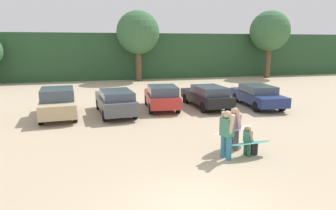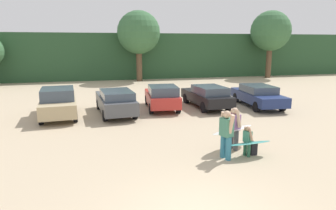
% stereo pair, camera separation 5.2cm
% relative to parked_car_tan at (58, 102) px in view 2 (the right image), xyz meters
% --- Properties ---
extents(hillside_ridge, '(108.00, 12.00, 5.08)m').
position_rel_parked_car_tan_xyz_m(hillside_ridge, '(4.19, 22.26, 1.72)').
color(hillside_ridge, '#284C2D').
rests_on(hillside_ridge, ground_plane).
extents(tree_far_left, '(4.50, 4.50, 7.36)m').
position_rel_parked_car_tan_xyz_m(tree_far_left, '(6.73, 15.04, 4.24)').
color(tree_far_left, brown).
rests_on(tree_far_left, ground_plane).
extents(tree_far_right, '(4.56, 4.56, 7.66)m').
position_rel_parked_car_tan_xyz_m(tree_far_right, '(21.94, 14.54, 4.51)').
color(tree_far_right, brown).
rests_on(tree_far_right, ground_plane).
extents(parked_car_tan, '(2.17, 4.57, 1.62)m').
position_rel_parked_car_tan_xyz_m(parked_car_tan, '(0.00, 0.00, 0.00)').
color(parked_car_tan, tan).
rests_on(parked_car_tan, ground_plane).
extents(parked_car_dark_gray, '(2.14, 4.79, 1.45)m').
position_rel_parked_car_tan_xyz_m(parked_car_dark_gray, '(3.10, -0.12, -0.05)').
color(parked_car_dark_gray, '#4C4F54').
rests_on(parked_car_dark_gray, ground_plane).
extents(parked_car_red, '(2.09, 4.18, 1.51)m').
position_rel_parked_car_tan_xyz_m(parked_car_red, '(5.97, 0.58, -0.04)').
color(parked_car_red, '#B72D28').
rests_on(parked_car_red, ground_plane).
extents(parked_car_black, '(2.00, 4.67, 1.41)m').
position_rel_parked_car_tan_xyz_m(parked_car_black, '(8.84, 0.42, -0.07)').
color(parked_car_black, black).
rests_on(parked_car_black, ground_plane).
extents(parked_car_navy, '(2.14, 4.86, 1.37)m').
position_rel_parked_car_tan_xyz_m(parked_car_navy, '(12.12, -0.08, -0.09)').
color(parked_car_navy, navy).
rests_on(parked_car_navy, ground_plane).
extents(person_adult, '(0.39, 0.77, 1.64)m').
position_rel_parked_car_tan_xyz_m(person_adult, '(7.05, -7.06, 0.10)').
color(person_adult, '#4C4C51').
rests_on(person_adult, ground_plane).
extents(person_child, '(0.27, 0.50, 1.11)m').
position_rel_parked_car_tan_xyz_m(person_child, '(7.20, -7.84, -0.20)').
color(person_child, '#26593F').
rests_on(person_child, ground_plane).
extents(person_companion, '(0.42, 0.73, 1.74)m').
position_rel_parked_car_tan_xyz_m(person_companion, '(6.35, -7.88, 0.16)').
color(person_companion, teal).
rests_on(person_companion, ground_plane).
extents(surfboard_white, '(2.24, 1.49, 0.19)m').
position_rel_parked_car_tan_xyz_m(surfboard_white, '(7.02, -7.02, -0.06)').
color(surfboard_white, white).
extents(surfboard_teal, '(1.78, 0.65, 0.19)m').
position_rel_parked_car_tan_xyz_m(surfboard_teal, '(7.22, -7.95, -0.31)').
color(surfboard_teal, teal).
extents(backpack_dropped, '(0.24, 0.34, 0.45)m').
position_rel_parked_car_tan_xyz_m(backpack_dropped, '(7.50, -7.69, -0.60)').
color(backpack_dropped, black).
rests_on(backpack_dropped, ground_plane).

